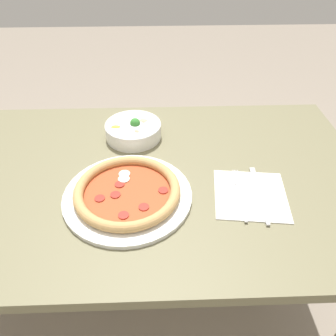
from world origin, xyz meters
name	(u,v)px	position (x,y,z in m)	size (l,w,h in m)	color
ground_plane	(140,306)	(0.00, 0.00, 0.00)	(8.00, 8.00, 0.00)	gray
dining_table	(128,200)	(0.00, 0.00, 0.63)	(1.39, 0.77, 0.74)	#706B4C
pizza	(127,193)	(0.01, -0.09, 0.75)	(0.33, 0.33, 0.04)	white
bowl	(133,129)	(0.02, 0.19, 0.77)	(0.18, 0.18, 0.07)	white
napkin	(250,195)	(0.33, -0.10, 0.74)	(0.21, 0.21, 0.00)	white
fork	(240,195)	(0.31, -0.10, 0.74)	(0.02, 0.19, 0.00)	silver
knife	(260,196)	(0.36, -0.11, 0.74)	(0.02, 0.22, 0.01)	silver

